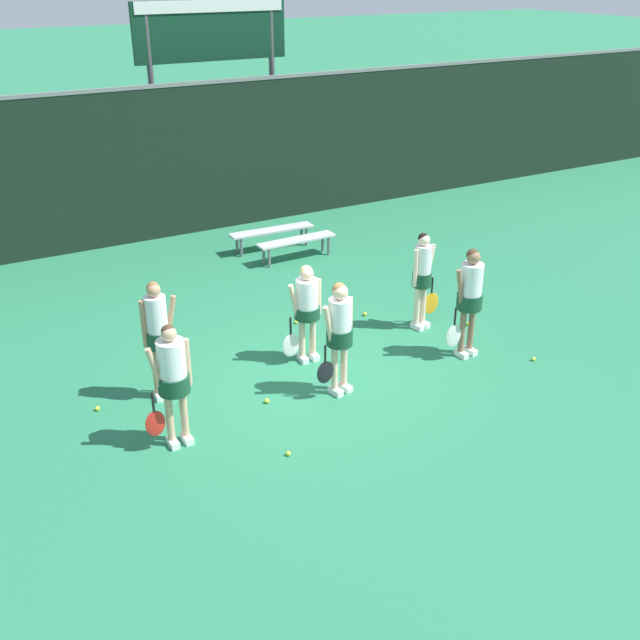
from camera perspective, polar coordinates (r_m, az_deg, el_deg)
ground_plane at (r=11.52m, az=-0.11°, el=-4.20°), size 140.00×140.00×0.00m
fence_windscreen at (r=17.19m, az=-12.23°, el=11.57°), size 60.00×0.08×3.39m
scoreboard at (r=18.85m, az=-8.21°, el=19.74°), size 3.75×0.15×4.93m
bench_courtside at (r=15.87m, az=-1.80°, el=5.97°), size 1.76×0.41×0.45m
bench_far at (r=16.47m, az=-3.69°, el=6.70°), size 1.91×0.44×0.45m
player_0 at (r=9.64m, az=-11.17°, el=-4.17°), size 0.68×0.41×1.72m
player_1 at (r=10.61m, az=1.48°, el=-0.67°), size 0.64×0.38×1.73m
player_2 at (r=11.86m, az=11.35°, el=2.00°), size 0.68×0.40×1.80m
player_3 at (r=10.71m, az=-12.22°, el=-0.86°), size 0.65×0.35×1.81m
player_4 at (r=11.54m, az=-1.03°, el=1.11°), size 0.69×0.40×1.60m
player_5 at (r=12.71m, az=7.81°, el=3.49°), size 0.62×0.34×1.71m
tennis_ball_0 at (r=9.77m, az=-2.43°, el=-10.13°), size 0.06×0.06×0.06m
tennis_ball_1 at (r=11.10m, az=-16.60°, el=-6.48°), size 0.07×0.07×0.07m
tennis_ball_2 at (r=10.83m, az=-4.07°, el=-6.17°), size 0.07×0.07×0.07m
tennis_ball_3 at (r=13.28m, az=11.23°, el=-0.28°), size 0.07×0.07×0.07m
tennis_ball_4 at (r=12.53m, az=-11.73°, el=-1.98°), size 0.07×0.07×0.07m
tennis_ball_5 at (r=13.41m, az=3.44°, el=0.47°), size 0.07×0.07×0.07m
tennis_ball_6 at (r=13.10m, az=-1.82°, el=-0.16°), size 0.06×0.06×0.06m
tennis_ball_7 at (r=12.37m, az=15.96°, el=-2.87°), size 0.06×0.06×0.06m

